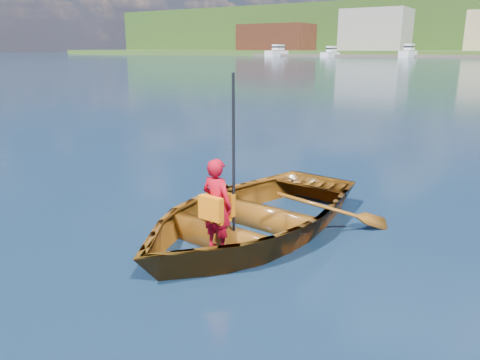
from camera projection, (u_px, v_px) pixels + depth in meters
The scene contains 3 objects.
ground at pixel (270, 211), 7.77m from camera, with size 600.00×600.00×0.00m.
rowboat at pixel (250, 214), 6.78m from camera, with size 3.47×4.61×0.90m.
child_paddler at pixel (217, 205), 5.89m from camera, with size 0.46×0.36×2.24m.
Camera 1 is at (3.57, -6.43, 2.61)m, focal length 35.00 mm.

